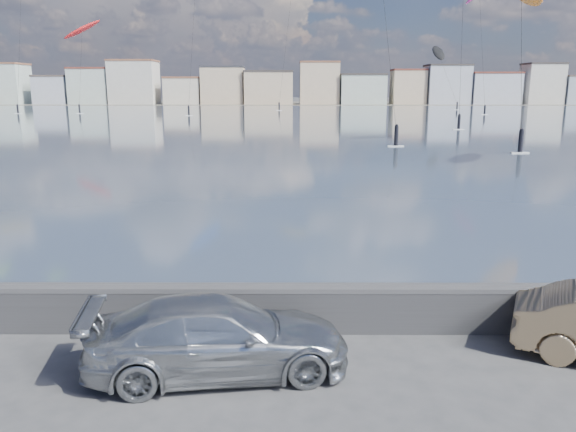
% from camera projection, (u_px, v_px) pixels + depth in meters
% --- Properties ---
extents(ground, '(700.00, 700.00, 0.00)m').
position_uv_depth(ground, '(226.00, 401.00, 9.19)').
color(ground, '#333335').
rests_on(ground, ground).
extents(bay_water, '(500.00, 177.00, 0.00)m').
position_uv_depth(bay_water, '(284.00, 118.00, 98.43)').
color(bay_water, '#344557').
rests_on(bay_water, ground).
extents(far_shore_strip, '(500.00, 60.00, 0.00)m').
position_uv_depth(far_shore_strip, '(287.00, 103.00, 204.25)').
color(far_shore_strip, '#4C473D').
rests_on(far_shore_strip, ground).
extents(seawall, '(400.00, 0.36, 1.08)m').
position_uv_depth(seawall, '(240.00, 305.00, 11.69)').
color(seawall, '#28282B').
rests_on(seawall, ground).
extents(far_buildings, '(240.79, 13.26, 14.60)m').
position_uv_depth(far_buildings, '(291.00, 86.00, 189.26)').
color(far_buildings, gray).
rests_on(far_buildings, ground).
extents(car_silver, '(4.89, 2.56, 1.35)m').
position_uv_depth(car_silver, '(218.00, 337.00, 9.99)').
color(car_silver, '#A6A9AD').
rests_on(car_silver, ground).
extents(kitesurfer_8, '(4.94, 15.58, 16.73)m').
position_uv_depth(kitesurfer_8, '(439.00, 53.00, 145.74)').
color(kitesurfer_8, black).
rests_on(kitesurfer_8, ground).
extents(kitesurfer_13, '(8.65, 18.08, 21.06)m').
position_uv_depth(kitesurfer_13, '(82.00, 30.00, 127.65)').
color(kitesurfer_13, red).
rests_on(kitesurfer_13, ground).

